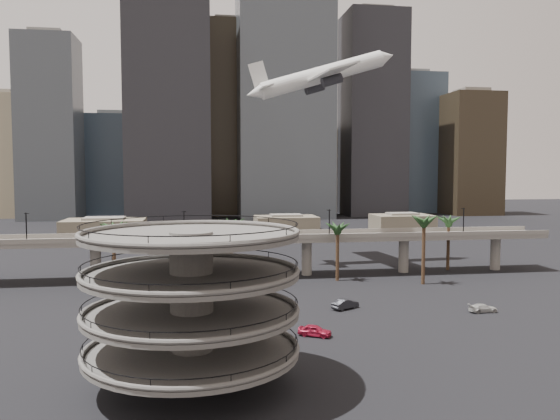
{
  "coord_description": "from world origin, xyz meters",
  "views": [
    {
      "loc": [
        -12.35,
        -59.81,
        22.31
      ],
      "look_at": [
        1.04,
        28.0,
        16.1
      ],
      "focal_mm": 35.0,
      "sensor_mm": 36.0,
      "label": 1
    }
  ],
  "objects": [
    {
      "name": "parking_ramp",
      "position": [
        -13.0,
        -4.0,
        9.84
      ],
      "size": [
        22.2,
        22.2,
        17.35
      ],
      "color": "#52504D",
      "rests_on": "ground"
    },
    {
      "name": "palm_trees",
      "position": [
        11.58,
        47.18,
        11.3
      ],
      "size": [
        76.4,
        18.4,
        14.0
      ],
      "color": "#47311E",
      "rests_on": "ground"
    },
    {
      "name": "airborne_jet",
      "position": [
        17.41,
        69.19,
        45.29
      ],
      "size": [
        38.26,
        34.17,
        14.87
      ],
      "rotation": [
        0.0,
        -0.29,
        0.11
      ],
      "color": "silver",
      "rests_on": "ground"
    },
    {
      "name": "ground",
      "position": [
        0.0,
        0.0,
        0.0
      ],
      "size": [
        700.0,
        700.0,
        0.0
      ],
      "primitive_type": "plane",
      "color": "black",
      "rests_on": "ground"
    },
    {
      "name": "car_c",
      "position": [
        32.54,
        19.83,
        0.66
      ],
      "size": [
        4.62,
        2.01,
        1.32
      ],
      "primitive_type": "imported",
      "rotation": [
        0.0,
        0.0,
        1.61
      ],
      "color": "#B3B2AF",
      "rests_on": "ground"
    },
    {
      "name": "car_a",
      "position": [
        3.3,
        11.4,
        0.78
      ],
      "size": [
        4.88,
        3.83,
        1.55
      ],
      "primitive_type": "imported",
      "rotation": [
        0.0,
        0.0,
        1.06
      ],
      "color": "#A91834",
      "rests_on": "ground"
    },
    {
      "name": "car_b",
      "position": [
        11.38,
        25.2,
        0.8
      ],
      "size": [
        5.08,
        3.91,
        1.61
      ],
      "primitive_type": "imported",
      "rotation": [
        0.0,
        0.0,
        2.09
      ],
      "color": "black",
      "rests_on": "ground"
    },
    {
      "name": "skyline",
      "position": [
        15.12,
        217.08,
        48.66
      ],
      "size": [
        269.0,
        86.0,
        132.94
      ],
      "color": "gray",
      "rests_on": "ground"
    },
    {
      "name": "low_buildings",
      "position": [
        6.89,
        142.3,
        2.86
      ],
      "size": [
        135.0,
        27.5,
        6.8
      ],
      "color": "#635A49",
      "rests_on": "ground"
    },
    {
      "name": "overpass",
      "position": [
        0.0,
        55.0,
        7.34
      ],
      "size": [
        130.0,
        9.3,
        14.7
      ],
      "color": "slate",
      "rests_on": "ground"
    }
  ]
}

